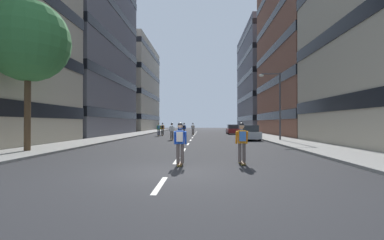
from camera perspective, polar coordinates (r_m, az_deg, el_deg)
The scene contains 20 objects.
ground_plane at distance 32.91m, azimuth 0.10°, elevation -3.70°, with size 138.89×138.89×0.00m, color #28282B.
sidewalk_left at distance 37.23m, azimuth -13.88°, elevation -3.21°, with size 3.74×63.66×0.14m, color gray.
sidewalk_right at distance 36.64m, azimuth 14.66°, elevation -3.25°, with size 3.74×63.66×0.14m, color gray.
lane_markings at distance 32.77m, azimuth 0.09°, elevation -3.70°, with size 0.16×52.20×0.01m.
building_left_mid at distance 45.87m, azimuth -25.20°, elevation 16.37°, with size 16.28×21.45×30.07m.
building_left_far at distance 68.80m, azimuth -15.04°, elevation 6.59°, with size 16.28×22.95×20.60m.
building_right_mid at distance 44.52m, azimuth 26.75°, elevation 15.28°, with size 16.28×20.52×27.66m.
building_right_far at distance 68.33m, azimuth 17.49°, elevation 7.90°, with size 16.28×23.76×23.55m.
parked_car_near at distance 28.98m, azimuth 11.79°, elevation -2.71°, with size 1.82×4.40×1.52m.
parked_car_mid at distance 44.18m, azimuth 8.47°, elevation -2.00°, with size 1.82×4.40×1.52m.
street_tree_near at distance 19.37m, azimuth -31.03°, elevation 13.91°, with size 4.79×4.79×8.87m.
streetlamp_right at distance 27.80m, azimuth 17.15°, elevation 4.31°, with size 2.13×0.30×6.50m.
skater_0 at distance 33.26m, azimuth -2.55°, elevation -1.96°, with size 0.54×0.91×1.78m.
skater_1 at distance 38.83m, azimuth -6.17°, elevation -1.73°, with size 0.55×0.91×1.78m.
skater_2 at distance 28.54m, azimuth -4.23°, elevation -2.18°, with size 0.55×0.91×1.78m.
skater_3 at distance 37.29m, azimuth -6.97°, elevation -1.77°, with size 0.55×0.92×1.78m.
skater_4 at distance 38.36m, azimuth -1.68°, elevation -1.74°, with size 0.54×0.91×1.78m.
skater_5 at distance 40.60m, azimuth 0.18°, elevation -1.68°, with size 0.54×0.91×1.78m.
skater_6 at distance 11.82m, azimuth 10.38°, elevation -4.22°, with size 0.54×0.91×1.78m.
skater_7 at distance 11.33m, azimuth -2.50°, elevation -4.39°, with size 0.53×0.90×1.78m.
Camera 1 is at (1.20, -9.70, 1.76)m, focal length 25.57 mm.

